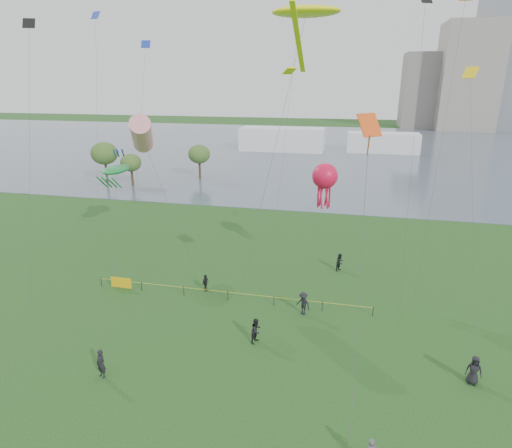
# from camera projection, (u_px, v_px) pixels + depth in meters

# --- Properties ---
(ground_plane) EXTENTS (400.00, 400.00, 0.00)m
(ground_plane) POSITION_uv_depth(u_px,v_px,m) (217.00, 413.00, 24.13)
(ground_plane) COLOR #163C13
(lake) EXTENTS (400.00, 120.00, 0.08)m
(lake) POSITION_uv_depth(u_px,v_px,m) (328.00, 149.00, 116.58)
(lake) COLOR #505D6D
(lake) RESTS_ON ground_plane
(building_mid) EXTENTS (20.00, 20.00, 38.00)m
(building_mid) POSITION_uv_depth(u_px,v_px,m) (467.00, 77.00, 158.27)
(building_mid) COLOR gray
(building_mid) RESTS_ON ground_plane
(building_low) EXTENTS (16.00, 18.00, 28.00)m
(building_low) POSITION_uv_depth(u_px,v_px,m) (423.00, 91.00, 168.33)
(building_low) COLOR slate
(building_low) RESTS_ON ground_plane
(pavilion_left) EXTENTS (22.00, 8.00, 6.00)m
(pavilion_left) POSITION_uv_depth(u_px,v_px,m) (282.00, 139.00, 113.51)
(pavilion_left) COLOR white
(pavilion_left) RESTS_ON ground_plane
(pavilion_right) EXTENTS (18.00, 7.00, 5.00)m
(pavilion_right) POSITION_uv_depth(u_px,v_px,m) (383.00, 143.00, 111.03)
(pavilion_right) COLOR white
(pavilion_right) RESTS_ON ground_plane
(trees) EXTENTS (19.86, 11.94, 7.41)m
(trees) POSITION_uv_depth(u_px,v_px,m) (140.00, 156.00, 77.47)
(trees) COLOR #382A19
(trees) RESTS_ON ground_plane
(fence) EXTENTS (24.07, 0.07, 1.05)m
(fence) POSITION_uv_depth(u_px,v_px,m) (161.00, 287.00, 37.66)
(fence) COLOR black
(fence) RESTS_ON ground_plane
(spectator_a) EXTENTS (1.00, 1.11, 1.87)m
(spectator_a) POSITION_uv_depth(u_px,v_px,m) (256.00, 330.00, 30.43)
(spectator_a) COLOR black
(spectator_a) RESTS_ON ground_plane
(spectator_b) EXTENTS (1.44, 1.24, 1.94)m
(spectator_b) POSITION_uv_depth(u_px,v_px,m) (303.00, 304.00, 34.03)
(spectator_b) COLOR black
(spectator_b) RESTS_ON ground_plane
(spectator_c) EXTENTS (0.58, 0.97, 1.55)m
(spectator_c) POSITION_uv_depth(u_px,v_px,m) (206.00, 283.00, 37.94)
(spectator_c) COLOR black
(spectator_c) RESTS_ON ground_plane
(spectator_d) EXTENTS (1.01, 0.74, 1.91)m
(spectator_d) POSITION_uv_depth(u_px,v_px,m) (474.00, 370.00, 26.21)
(spectator_d) COLOR black
(spectator_d) RESTS_ON ground_plane
(spectator_f) EXTENTS (0.83, 0.69, 1.94)m
(spectator_f) POSITION_uv_depth(u_px,v_px,m) (101.00, 364.00, 26.79)
(spectator_f) COLOR black
(spectator_f) RESTS_ON ground_plane
(spectator_g) EXTENTS (1.04, 1.10, 1.79)m
(spectator_g) POSITION_uv_depth(u_px,v_px,m) (340.00, 262.00, 41.96)
(spectator_g) COLOR black
(spectator_g) RESTS_ON ground_plane
(kite_stingray) EXTENTS (7.07, 10.17, 23.34)m
(kite_stingray) POSITION_uv_depth(u_px,v_px,m) (306.00, 12.00, 33.15)
(kite_stingray) COLOR #3F3F42
(kite_windsock) EXTENTS (8.00, 5.22, 15.09)m
(kite_windsock) POSITION_uv_depth(u_px,v_px,m) (142.00, 134.00, 39.50)
(kite_windsock) COLOR #3F3F42
(kite_creature) EXTENTS (4.95, 10.79, 9.40)m
(kite_creature) POSITION_uv_depth(u_px,v_px,m) (116.00, 170.00, 44.60)
(kite_creature) COLOR #3F3F42
(kite_octopus) EXTENTS (5.11, 6.64, 10.92)m
(kite_octopus) POSITION_uv_depth(u_px,v_px,m) (325.00, 177.00, 37.97)
(kite_octopus) COLOR #3F3F42
(kite_delta) EXTENTS (1.52, 10.59, 16.11)m
(kite_delta) POSITION_uv_depth(u_px,v_px,m) (369.00, 140.00, 23.48)
(kite_delta) COLOR #3F3F42
(small_kites) EXTENTS (34.67, 15.07, 10.95)m
(small_kites) POSITION_uv_depth(u_px,v_px,m) (258.00, 14.00, 35.40)
(small_kites) COLOR #1933B2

